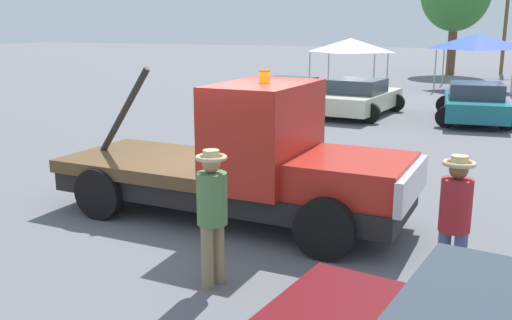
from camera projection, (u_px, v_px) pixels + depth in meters
ground_plane at (229, 217)px, 9.80m from camera, size 160.00×160.00×0.00m
tow_truck at (249, 164)px, 9.42m from camera, size 6.14×2.41×2.52m
person_near_truck at (455, 214)px, 6.77m from camera, size 0.38×0.38×1.73m
person_at_hood at (212, 207)px, 6.98m from camera, size 0.39×0.39×1.75m
parked_car_olive at (289, 96)px, 21.13m from camera, size 2.72×4.89×1.34m
parked_car_cream at (359, 98)px, 20.69m from camera, size 2.78×4.64×1.34m
parked_car_teal at (475, 103)px, 19.36m from camera, size 2.83×4.70×1.34m
canopy_tent_white at (350, 45)px, 30.25m from camera, size 3.44×3.44×2.55m
canopy_tent_blue at (478, 41)px, 28.59m from camera, size 3.58×3.58×2.85m
utility_pole at (507, 7)px, 38.39m from camera, size 2.20×0.24×8.37m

